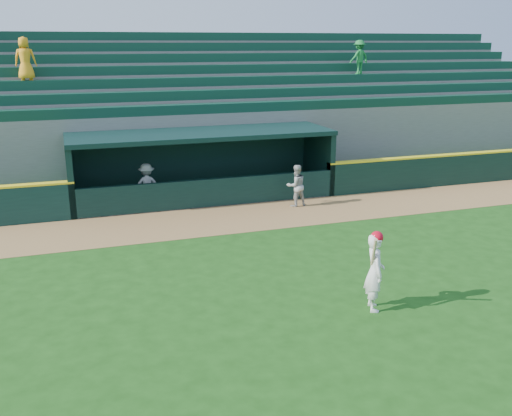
# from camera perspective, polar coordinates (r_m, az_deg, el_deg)

# --- Properties ---
(ground) EXTENTS (120.00, 120.00, 0.00)m
(ground) POSITION_cam_1_polar(r_m,az_deg,el_deg) (14.14, 2.08, -6.79)
(ground) COLOR #184511
(ground) RESTS_ON ground
(warning_track) EXTENTS (40.00, 3.00, 0.01)m
(warning_track) POSITION_cam_1_polar(r_m,az_deg,el_deg) (18.52, -3.26, -1.14)
(warning_track) COLOR olive
(warning_track) RESTS_ON ground
(field_wall_right) EXTENTS (15.50, 0.30, 1.20)m
(field_wall_right) POSITION_cam_1_polar(r_m,az_deg,el_deg) (25.67, 23.06, 3.86)
(field_wall_right) COLOR black
(field_wall_right) RESTS_ON ground
(wall_stripe_right) EXTENTS (15.50, 0.32, 0.06)m
(wall_stripe_right) POSITION_cam_1_polar(r_m,az_deg,el_deg) (25.56, 23.22, 5.24)
(wall_stripe_right) COLOR yellow
(wall_stripe_right) RESTS_ON field_wall_right
(dugout_player_front) EXTENTS (0.77, 0.63, 1.47)m
(dugout_player_front) POSITION_cam_1_polar(r_m,az_deg,el_deg) (19.89, 4.03, 2.25)
(dugout_player_front) COLOR #A5A5A0
(dugout_player_front) RESTS_ON ground
(dugout_player_inside) EXTENTS (1.00, 0.60, 1.51)m
(dugout_player_inside) POSITION_cam_1_polar(r_m,az_deg,el_deg) (20.22, -10.85, 2.29)
(dugout_player_inside) COLOR #A5A5A0
(dugout_player_inside) RESTS_ON ground
(dugout) EXTENTS (9.40, 2.80, 2.46)m
(dugout) POSITION_cam_1_polar(r_m,az_deg,el_deg) (21.11, -5.57, 4.76)
(dugout) COLOR slate
(dugout) RESTS_ON ground
(stands) EXTENTS (34.50, 6.25, 7.50)m
(stands) POSITION_cam_1_polar(r_m,az_deg,el_deg) (25.35, -8.11, 8.97)
(stands) COLOR slate
(stands) RESTS_ON ground
(batter_at_plate) EXTENTS (0.59, 0.81, 1.78)m
(batter_at_plate) POSITION_cam_1_polar(r_m,az_deg,el_deg) (12.38, 11.79, -6.13)
(batter_at_plate) COLOR white
(batter_at_plate) RESTS_ON ground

